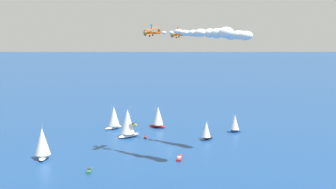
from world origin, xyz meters
TOP-DOWN VIEW (x-y plane):
  - ground_plane at (0.00, 0.00)m, footprint 2000.00×2000.00m
  - sailboat_near_centre at (-17.13, 38.65)m, footprint 9.28×7.12m
  - motorboat_far_port at (-8.31, 44.24)m, footprint 5.04×3.81m
  - sailboat_far_stbd at (3.29, 36.24)m, footprint 8.15×7.50m
  - motorboat_inshore at (-31.44, -21.24)m, footprint 2.10×5.19m
  - sailboat_offshore at (-13.16, 21.03)m, footprint 10.73×8.31m
  - sailboat_trailing at (34.93, 19.71)m, footprint 7.02×4.13m
  - sailboat_ahead at (-46.58, -2.91)m, footprint 5.86×10.02m
  - sailboat_mid_cluster at (18.14, 9.61)m, footprint 6.91×4.89m
  - motorboat_outer_ring_a at (0.28, -14.35)m, footprint 3.42×5.86m
  - marker_buoy at (-6.14, 17.85)m, footprint 1.10×1.10m
  - biplane_lead at (-7.86, -6.59)m, footprint 6.58×6.67m
  - wingwalker_lead at (-8.13, -6.82)m, footprint 0.74×0.68m
  - smoke_trail_lead at (7.64, -23.66)m, footprint 20.38×22.34m
  - biplane_wingman at (5.79, 8.86)m, footprint 6.58×6.67m
  - wingwalker_wingman at (5.52, 8.63)m, footprint 0.74×0.68m
  - smoke_trail_wingman at (21.35, -8.65)m, footprint 19.79×22.65m

SIDE VIEW (x-z plane):
  - ground_plane at x=0.00m, z-range 0.00..0.00m
  - marker_buoy at x=-6.14m, z-range -0.66..1.44m
  - motorboat_inshore at x=-31.44m, z-range -0.34..1.13m
  - motorboat_far_port at x=-8.31m, z-range -0.34..1.14m
  - motorboat_outer_ring_a at x=0.28m, z-range -0.38..1.28m
  - sailboat_mid_cluster at x=18.14m, z-range -0.38..8.30m
  - sailboat_trailing at x=34.93m, z-range -0.39..8.48m
  - sailboat_far_stbd at x=3.29m, z-range -0.49..10.70m
  - sailboat_near_centre at x=-17.13m, z-range -0.52..11.38m
  - sailboat_ahead at x=-46.58m, z-range -0.55..12.11m
  - sailboat_offshore at x=-13.16m, z-range -0.60..13.19m
  - smoke_trail_wingman at x=21.35m, z-range 41.25..45.24m
  - biplane_wingman at x=5.79m, z-range 41.71..45.37m
  - smoke_trail_lead at x=7.64m, z-range 42.03..46.15m
  - biplane_lead at x=-7.86m, z-range 42.45..46.12m
  - wingwalker_wingman at x=5.52m, z-range 44.81..46.59m
  - wingwalker_lead at x=-8.13m, z-range 45.55..47.34m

